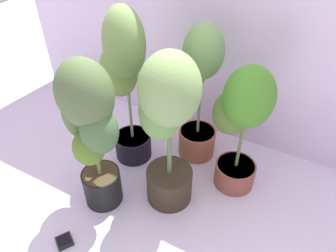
{
  "coord_description": "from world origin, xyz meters",
  "views": [
    {
      "loc": [
        0.6,
        -0.96,
        1.52
      ],
      "look_at": [
        -0.06,
        0.28,
        0.41
      ],
      "focal_mm": 33.61,
      "sensor_mm": 36.0,
      "label": 1
    }
  ],
  "objects_px": {
    "potted_plant_back_right": "(241,120)",
    "potted_plant_back_left": "(124,75)",
    "potted_plant_center": "(167,121)",
    "potted_plant_back_center": "(198,87)",
    "hygrometer_box": "(64,241)",
    "potted_plant_front_left": "(90,126)"
  },
  "relations": [
    {
      "from": "potted_plant_back_right",
      "to": "potted_plant_back_left",
      "type": "bearing_deg",
      "value": -173.11
    },
    {
      "from": "potted_plant_center",
      "to": "potted_plant_back_right",
      "type": "relative_size",
      "value": 1.16
    },
    {
      "from": "potted_plant_back_left",
      "to": "potted_plant_back_center",
      "type": "xyz_separation_m",
      "value": [
        0.37,
        0.23,
        -0.1
      ]
    },
    {
      "from": "potted_plant_back_right",
      "to": "hygrometer_box",
      "type": "relative_size",
      "value": 7.41
    },
    {
      "from": "potted_plant_center",
      "to": "potted_plant_back_left",
      "type": "bearing_deg",
      "value": 152.6
    },
    {
      "from": "potted_plant_center",
      "to": "potted_plant_back_center",
      "type": "relative_size",
      "value": 1.02
    },
    {
      "from": "potted_plant_front_left",
      "to": "potted_plant_center",
      "type": "bearing_deg",
      "value": 33.25
    },
    {
      "from": "potted_plant_center",
      "to": "potted_plant_back_right",
      "type": "xyz_separation_m",
      "value": [
        0.3,
        0.29,
        -0.08
      ]
    },
    {
      "from": "potted_plant_front_left",
      "to": "potted_plant_back_left",
      "type": "distance_m",
      "value": 0.42
    },
    {
      "from": "potted_plant_back_right",
      "to": "hygrometer_box",
      "type": "bearing_deg",
      "value": -126.91
    },
    {
      "from": "potted_plant_front_left",
      "to": "hygrometer_box",
      "type": "relative_size",
      "value": 8.35
    },
    {
      "from": "potted_plant_front_left",
      "to": "potted_plant_back_center",
      "type": "relative_size",
      "value": 1.0
    },
    {
      "from": "potted_plant_back_left",
      "to": "potted_plant_back_right",
      "type": "relative_size",
      "value": 1.26
    },
    {
      "from": "potted_plant_center",
      "to": "potted_plant_back_right",
      "type": "height_order",
      "value": "potted_plant_center"
    },
    {
      "from": "potted_plant_back_left",
      "to": "potted_plant_back_right",
      "type": "distance_m",
      "value": 0.71
    },
    {
      "from": "potted_plant_back_center",
      "to": "hygrometer_box",
      "type": "distance_m",
      "value": 1.14
    },
    {
      "from": "potted_plant_back_left",
      "to": "potted_plant_front_left",
      "type": "bearing_deg",
      "value": -80.28
    },
    {
      "from": "potted_plant_front_left",
      "to": "hygrometer_box",
      "type": "xyz_separation_m",
      "value": [
        -0.0,
        -0.33,
        -0.54
      ]
    },
    {
      "from": "potted_plant_center",
      "to": "hygrometer_box",
      "type": "bearing_deg",
      "value": -120.67
    },
    {
      "from": "potted_plant_back_left",
      "to": "potted_plant_back_right",
      "type": "xyz_separation_m",
      "value": [
        0.69,
        0.08,
        -0.13
      ]
    },
    {
      "from": "potted_plant_back_right",
      "to": "hygrometer_box",
      "type": "height_order",
      "value": "potted_plant_back_right"
    },
    {
      "from": "potted_plant_center",
      "to": "potted_plant_back_center",
      "type": "xyz_separation_m",
      "value": [
        -0.02,
        0.43,
        -0.04
      ]
    }
  ]
}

